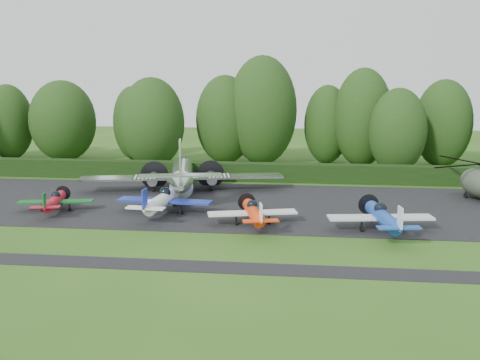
# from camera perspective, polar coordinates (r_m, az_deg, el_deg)

# --- Properties ---
(ground) EXTENTS (160.00, 160.00, 0.00)m
(ground) POSITION_cam_1_polar(r_m,az_deg,el_deg) (38.88, -4.83, -6.06)
(ground) COLOR #295016
(ground) RESTS_ON ground
(apron) EXTENTS (70.00, 18.00, 0.01)m
(apron) POSITION_cam_1_polar(r_m,az_deg,el_deg) (48.37, -2.52, -2.57)
(apron) COLOR black
(apron) RESTS_ON ground
(taxiway_verge) EXTENTS (70.00, 2.00, 0.00)m
(taxiway_verge) POSITION_cam_1_polar(r_m,az_deg,el_deg) (33.33, -6.86, -9.08)
(taxiway_verge) COLOR black
(taxiway_verge) RESTS_ON ground
(hedgerow) EXTENTS (90.00, 1.60, 2.00)m
(hedgerow) POSITION_cam_1_polar(r_m,az_deg,el_deg) (59.00, -0.86, -0.05)
(hedgerow) COLOR black
(hedgerow) RESTS_ON ground
(transport_plane) EXTENTS (20.07, 15.39, 6.43)m
(transport_plane) POSITION_cam_1_polar(r_m,az_deg,el_deg) (52.24, -6.27, 0.41)
(transport_plane) COLOR silver
(transport_plane) RESTS_ON ground
(light_plane_red) EXTENTS (6.24, 6.56, 2.40)m
(light_plane_red) POSITION_cam_1_polar(r_m,az_deg,el_deg) (47.85, -19.17, -2.12)
(light_plane_red) COLOR red
(light_plane_red) RESTS_ON ground
(light_plane_white) EXTENTS (8.01, 8.42, 3.08)m
(light_plane_white) POSITION_cam_1_polar(r_m,az_deg,el_deg) (44.80, -8.27, -2.12)
(light_plane_white) COLOR white
(light_plane_white) RESTS_ON ground
(light_plane_orange) EXTENTS (6.92, 7.28, 2.66)m
(light_plane_orange) POSITION_cam_1_polar(r_m,az_deg,el_deg) (41.14, 1.44, -3.45)
(light_plane_orange) COLOR #F83C0E
(light_plane_orange) RESTS_ON ground
(light_plane_blue) EXTENTS (7.79, 8.19, 2.99)m
(light_plane_blue) POSITION_cam_1_polar(r_m,az_deg,el_deg) (40.65, 14.98, -3.81)
(light_plane_blue) COLOR #1B43A3
(light_plane_blue) RESTS_ON ground
(tree_0) EXTENTS (6.67, 6.67, 10.03)m
(tree_0) POSITION_cam_1_polar(r_m,az_deg,el_deg) (65.42, 16.45, 5.04)
(tree_0) COLOR black
(tree_0) RESTS_ON ground
(tree_1) EXTENTS (8.80, 8.80, 13.92)m
(tree_1) POSITION_cam_1_polar(r_m,az_deg,el_deg) (68.90, 2.40, 7.40)
(tree_1) COLOR black
(tree_1) RESTS_ON ground
(tree_2) EXTENTS (5.31, 5.31, 9.98)m
(tree_2) POSITION_cam_1_polar(r_m,az_deg,el_deg) (74.83, -11.36, 5.97)
(tree_2) COLOR black
(tree_2) RESTS_ON ground
(tree_3) EXTENTS (8.71, 8.71, 10.79)m
(tree_3) POSITION_cam_1_polar(r_m,az_deg,el_deg) (75.61, -18.37, 5.99)
(tree_3) COLOR black
(tree_3) RESTS_ON ground
(tree_5) EXTENTS (5.95, 5.95, 10.22)m
(tree_5) POSITION_cam_1_polar(r_m,az_deg,el_deg) (70.76, 9.27, 5.85)
(tree_5) COLOR black
(tree_5) RESTS_ON ground
(tree_7) EXTENTS (7.58, 7.58, 11.47)m
(tree_7) POSITION_cam_1_polar(r_m,az_deg,el_deg) (69.62, -1.60, 6.43)
(tree_7) COLOR black
(tree_7) RESTS_ON ground
(tree_8) EXTENTS (6.45, 6.45, 10.26)m
(tree_8) POSITION_cam_1_polar(r_m,az_deg,el_deg) (79.60, -23.45, 5.68)
(tree_8) COLOR black
(tree_8) RESTS_ON ground
(tree_9) EXTENTS (7.02, 7.02, 10.97)m
(tree_9) POSITION_cam_1_polar(r_m,az_deg,el_deg) (71.55, 20.84, 5.64)
(tree_9) COLOR black
(tree_9) RESTS_ON ground
(tree_11) EXTENTS (8.04, 8.04, 11.22)m
(tree_11) POSITION_cam_1_polar(r_m,az_deg,el_deg) (67.43, -9.37, 6.02)
(tree_11) COLOR black
(tree_11) RESTS_ON ground
(tree_12) EXTENTS (7.28, 7.28, 12.37)m
(tree_12) POSITION_cam_1_polar(r_m,az_deg,el_deg) (69.14, 12.95, 6.49)
(tree_12) COLOR black
(tree_12) RESTS_ON ground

